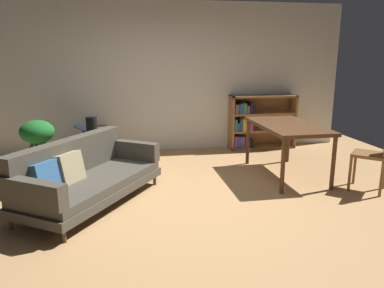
# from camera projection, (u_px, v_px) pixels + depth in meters

# --- Properties ---
(ground_plane) EXTENTS (8.16, 8.16, 0.00)m
(ground_plane) POSITION_uv_depth(u_px,v_px,m) (191.00, 203.00, 4.51)
(ground_plane) COLOR tan
(back_wall_panel) EXTENTS (6.80, 0.10, 2.70)m
(back_wall_panel) POSITION_uv_depth(u_px,v_px,m) (165.00, 78.00, 6.77)
(back_wall_panel) COLOR silver
(back_wall_panel) RESTS_ON ground_plane
(fabric_couch) EXTENTS (1.77, 2.07, 0.77)m
(fabric_couch) POSITION_uv_depth(u_px,v_px,m) (84.00, 175.00, 4.43)
(fabric_couch) COLOR #56351E
(fabric_couch) RESTS_ON ground_plane
(media_console) EXTENTS (0.38, 1.13, 0.55)m
(media_console) POSITION_uv_depth(u_px,v_px,m) (96.00, 149.00, 6.01)
(media_console) COLOR #56351E
(media_console) RESTS_ON ground_plane
(open_laptop) EXTENTS (0.46, 0.38, 0.11)m
(open_laptop) POSITION_uv_depth(u_px,v_px,m) (90.00, 129.00, 6.03)
(open_laptop) COLOR #333338
(open_laptop) RESTS_ON media_console
(desk_speaker) EXTENTS (0.17, 0.17, 0.29)m
(desk_speaker) POSITION_uv_depth(u_px,v_px,m) (92.00, 126.00, 5.67)
(desk_speaker) COLOR black
(desk_speaker) RESTS_ON media_console
(potted_floor_plant) EXTENTS (0.50, 0.50, 0.82)m
(potted_floor_plant) POSITION_uv_depth(u_px,v_px,m) (38.00, 140.00, 5.56)
(potted_floor_plant) COLOR #333338
(potted_floor_plant) RESTS_ON ground_plane
(dining_table) EXTENTS (0.81, 1.48, 0.78)m
(dining_table) POSITION_uv_depth(u_px,v_px,m) (287.00, 129.00, 5.38)
(dining_table) COLOR #56351E
(dining_table) RESTS_ON ground_plane
(dining_chair_near) EXTENTS (0.56, 0.56, 0.89)m
(dining_chair_near) POSITION_uv_depth(u_px,v_px,m) (375.00, 153.00, 4.80)
(dining_chair_near) COLOR brown
(dining_chair_near) RESTS_ON ground_plane
(bookshelf) EXTENTS (1.27, 0.32, 1.02)m
(bookshelf) POSITION_uv_depth(u_px,v_px,m) (257.00, 122.00, 7.10)
(bookshelf) COLOR olive
(bookshelf) RESTS_ON ground_plane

